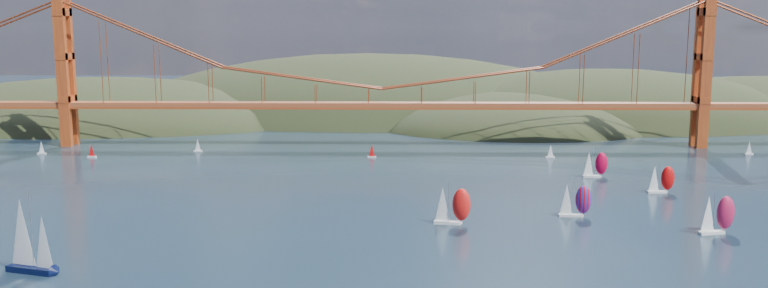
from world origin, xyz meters
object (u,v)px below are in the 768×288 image
Objects in this scene: sloop_navy at (28,237)px; racer_1 at (717,214)px; racer_0 at (451,205)px; racer_rwb at (575,200)px; racer_3 at (661,179)px; racer_5 at (595,164)px.

sloop_navy is 141.02m from racer_1.
racer_0 is (80.54, 35.53, -2.21)m from sloop_navy.
racer_0 is 30.78m from racer_rwb.
sloop_navy is at bearing -158.87° from racer_3.
sloop_navy reaches higher than racer_5.
racer_1 is at bearing 28.08° from sloop_navy.
racer_rwb is (110.44, 42.81, -2.66)m from sloop_navy.
sloop_navy is 156.86m from racer_5.
racer_0 is at bearing -161.32° from racer_rwb.
racer_1 is 1.13× the size of racer_3.
racer_0 is 1.01× the size of racer_1.
racer_rwb is at bearing 37.61° from sloop_navy.
racer_0 reaches higher than racer_3.
racer_rwb is (29.90, 7.28, -0.45)m from racer_0.
racer_3 is at bearing -64.26° from racer_5.
racer_3 is at bearing 74.10° from racer_1.
sloop_navy is at bearing -148.63° from racer_5.
racer_1 reaches higher than racer_rwb.
racer_5 is (-10.32, 62.47, -0.42)m from racer_1.
racer_5 is (127.77, 90.95, -2.70)m from sloop_navy.
sloop_navy reaches higher than racer_rwb.
racer_3 is at bearing 46.85° from racer_rwb.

